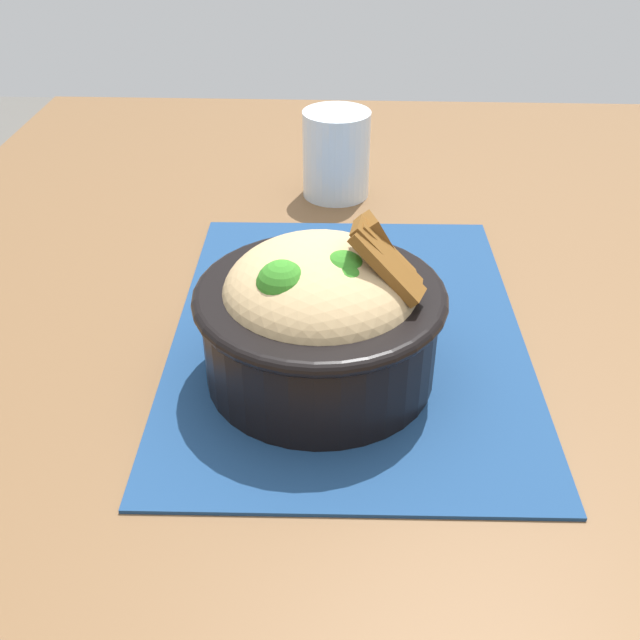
{
  "coord_description": "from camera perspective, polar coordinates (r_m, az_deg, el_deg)",
  "views": [
    {
      "loc": [
        -0.54,
        0.03,
        1.12
      ],
      "look_at": [
        -0.09,
        0.05,
        0.81
      ],
      "focal_mm": 41.39,
      "sensor_mm": 36.0,
      "label": 1
    }
  ],
  "objects": [
    {
      "name": "fork",
      "position": [
        0.68,
        1.71,
        2.69
      ],
      "size": [
        0.04,
        0.13,
        0.0
      ],
      "color": "#B6B6B6",
      "rests_on": "placemat"
    },
    {
      "name": "bowl",
      "position": [
        0.54,
        0.04,
        0.45
      ],
      "size": [
        0.2,
        0.2,
        0.13
      ],
      "color": "black",
      "rests_on": "placemat"
    },
    {
      "name": "placemat",
      "position": [
        0.62,
        2.19,
        -0.91
      ],
      "size": [
        0.41,
        0.3,
        0.0
      ],
      "primitive_type": "cube",
      "rotation": [
        0.0,
        0.0,
        0.02
      ],
      "color": "navy",
      "rests_on": "table"
    },
    {
      "name": "table",
      "position": [
        0.68,
        4.23,
        -3.81
      ],
      "size": [
        1.21,
        0.99,
        0.76
      ],
      "color": "brown",
      "rests_on": "ground_plane"
    },
    {
      "name": "drinking_glass",
      "position": [
        0.85,
        1.25,
        12.3
      ],
      "size": [
        0.08,
        0.08,
        0.1
      ],
      "color": "silver",
      "rests_on": "table"
    }
  ]
}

